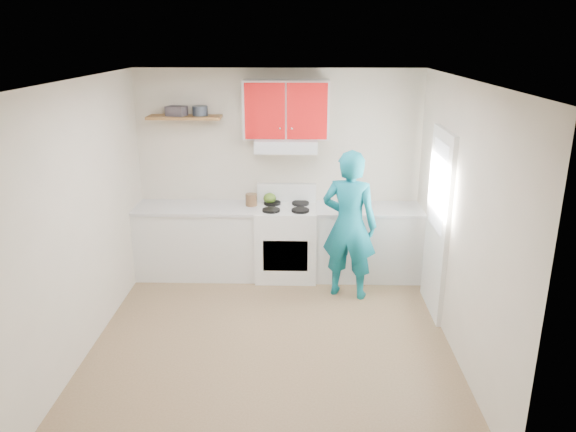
{
  "coord_description": "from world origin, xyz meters",
  "views": [
    {
      "loc": [
        0.29,
        -4.97,
        2.97
      ],
      "look_at": [
        0.15,
        0.55,
        1.15
      ],
      "focal_mm": 34.18,
      "sensor_mm": 36.0,
      "label": 1
    }
  ],
  "objects_px": {
    "tin": "(200,111)",
    "person": "(349,225)",
    "stove": "(286,242)",
    "kettle": "(270,198)",
    "crock": "(251,201)"
  },
  "relations": [
    {
      "from": "tin",
      "to": "person",
      "type": "height_order",
      "value": "tin"
    },
    {
      "from": "stove",
      "to": "person",
      "type": "distance_m",
      "value": 1.01
    },
    {
      "from": "stove",
      "to": "kettle",
      "type": "xyz_separation_m",
      "value": [
        -0.21,
        0.18,
        0.53
      ]
    },
    {
      "from": "tin",
      "to": "kettle",
      "type": "relative_size",
      "value": 1.15
    },
    {
      "from": "kettle",
      "to": "crock",
      "type": "distance_m",
      "value": 0.25
    },
    {
      "from": "kettle",
      "to": "person",
      "type": "height_order",
      "value": "person"
    },
    {
      "from": "tin",
      "to": "kettle",
      "type": "xyz_separation_m",
      "value": [
        0.84,
        -0.02,
        -1.11
      ]
    },
    {
      "from": "kettle",
      "to": "crock",
      "type": "bearing_deg",
      "value": 178.17
    },
    {
      "from": "crock",
      "to": "person",
      "type": "xyz_separation_m",
      "value": [
        1.19,
        -0.62,
        -0.1
      ]
    },
    {
      "from": "tin",
      "to": "person",
      "type": "xyz_separation_m",
      "value": [
        1.81,
        -0.73,
        -1.21
      ]
    },
    {
      "from": "kettle",
      "to": "crock",
      "type": "height_order",
      "value": "crock"
    },
    {
      "from": "kettle",
      "to": "tin",
      "type": "bearing_deg",
      "value": 153.62
    },
    {
      "from": "crock",
      "to": "tin",
      "type": "bearing_deg",
      "value": 169.13
    },
    {
      "from": "crock",
      "to": "person",
      "type": "distance_m",
      "value": 1.34
    },
    {
      "from": "crock",
      "to": "kettle",
      "type": "bearing_deg",
      "value": 23.15
    }
  ]
}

